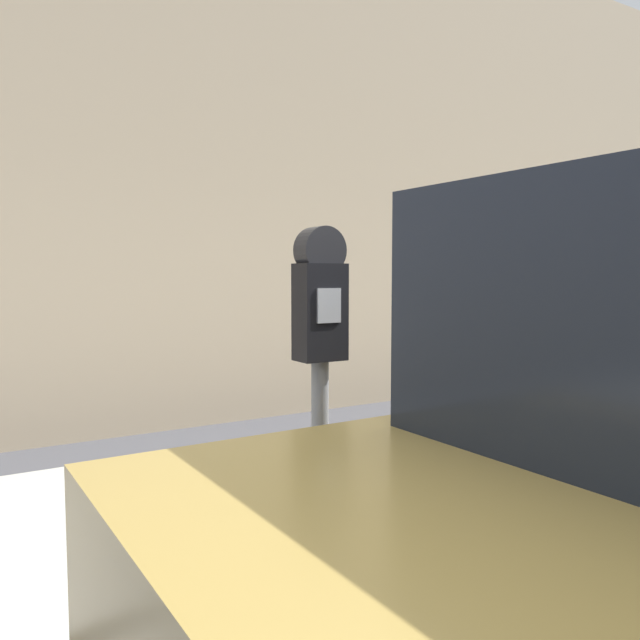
# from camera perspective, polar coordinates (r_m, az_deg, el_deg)

# --- Properties ---
(sidewalk) EXTENTS (24.00, 2.80, 0.14)m
(sidewalk) POSITION_cam_1_polar(r_m,az_deg,el_deg) (3.68, -8.33, -18.23)
(sidewalk) COLOR #ADAAA3
(sidewalk) RESTS_ON ground_plane
(building_facade) EXTENTS (24.00, 0.30, 5.39)m
(building_facade) POSITION_cam_1_polar(r_m,az_deg,el_deg) (6.10, -19.01, 15.55)
(building_facade) COLOR tan
(building_facade) RESTS_ON ground_plane
(parking_meter) EXTENTS (0.18, 0.12, 1.50)m
(parking_meter) POSITION_cam_1_polar(r_m,az_deg,el_deg) (2.31, 0.01, -3.19)
(parking_meter) COLOR slate
(parking_meter) RESTS_ON sidewalk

